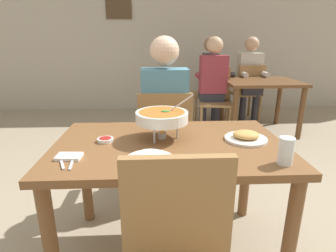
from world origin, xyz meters
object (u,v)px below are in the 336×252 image
rice_plate (150,158)px  dining_table_far (261,90)px  chair_bg_left (215,96)px  patron_bg_right (250,74)px  drink_glass (286,152)px  chair_bg_middle (212,90)px  dining_table_main (169,161)px  chair_bg_right (247,90)px  chair_diner_main (165,137)px  curry_bowl (162,117)px  patron_bg_left (212,79)px  diner_main (165,109)px  patron_bg_middle (212,75)px  appetizer_plate (246,137)px  sauce_dish (105,140)px

rice_plate → dining_table_far: size_ratio=0.24×
chair_bg_left → patron_bg_right: (0.65, 0.49, 0.24)m
drink_glass → chair_bg_middle: bearing=84.4°
dining_table_main → rice_plate: bearing=-113.4°
dining_table_main → dining_table_far: size_ratio=1.28×
rice_plate → chair_bg_left: size_ratio=0.27×
dining_table_far → chair_bg_right: 0.54m
drink_glass → chair_bg_left: size_ratio=0.14×
chair_diner_main → rice_plate: chair_diner_main is taller
curry_bowl → chair_bg_left: bearing=70.3°
drink_glass → chair_bg_left: (0.25, 2.61, -0.28)m
chair_diner_main → curry_bowl: size_ratio=2.71×
drink_glass → patron_bg_left: bearing=85.7°
chair_diner_main → chair_bg_left: size_ratio=1.00×
dining_table_main → diner_main: bearing=90.0°
chair_diner_main → chair_bg_middle: 2.28m
chair_bg_right → chair_diner_main: bearing=-123.4°
drink_glass → patron_bg_middle: bearing=84.6°
curry_bowl → chair_bg_left: (0.80, 2.25, -0.35)m
rice_plate → chair_bg_left: bearing=71.2°
chair_diner_main → patron_bg_middle: bearing=68.7°
dining_table_main → chair_bg_right: chair_bg_right is taller
dining_table_far → chair_bg_left: size_ratio=1.11×
curry_bowl → drink_glass: curry_bowl is taller
chair_bg_left → chair_bg_middle: same height
appetizer_plate → chair_bg_middle: 2.84m
chair_diner_main → drink_glass: bearing=-62.1°
patron_bg_left → patron_bg_right: size_ratio=1.00×
chair_bg_middle → patron_bg_middle: patron_bg_middle is taller
rice_plate → patron_bg_left: (0.82, 2.56, -0.01)m
dining_table_far → patron_bg_right: size_ratio=0.76×
dining_table_main → drink_glass: (0.52, -0.29, 0.17)m
curry_bowl → drink_glass: (0.56, -0.37, -0.07)m
dining_table_main → chair_bg_left: 2.45m
chair_diner_main → patron_bg_right: size_ratio=0.69×
sauce_dish → chair_bg_right: 3.28m
chair_bg_left → chair_bg_middle: size_ratio=1.00×
dining_table_far → sauce_dish: bearing=-128.1°
chair_diner_main → patron_bg_left: (0.72, 1.63, 0.24)m
dining_table_main → chair_bg_middle: size_ratio=1.42×
diner_main → appetizer_plate: size_ratio=5.46×
chair_bg_middle → patron_bg_right: size_ratio=0.69×
curry_bowl → chair_bg_left: curry_bowl is taller
curry_bowl → appetizer_plate: size_ratio=1.39×
curry_bowl → chair_bg_left: 2.41m
dining_table_main → appetizer_plate: appetizer_plate is taller
chair_diner_main → chair_bg_right: same height
curry_bowl → dining_table_main: bearing=-62.4°
chair_diner_main → dining_table_main: bearing=-90.0°
chair_bg_middle → drink_glass: bearing=-95.6°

